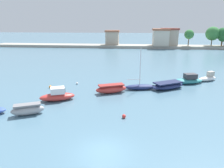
# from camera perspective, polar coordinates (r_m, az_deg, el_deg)

# --- Properties ---
(ground_plane) EXTENTS (400.00, 400.00, 0.00)m
(ground_plane) POSITION_cam_1_polar(r_m,az_deg,el_deg) (17.50, -2.47, -17.73)
(ground_plane) COLOR slate
(moored_boat_1) EXTENTS (3.66, 2.55, 1.24)m
(moored_boat_1) POSITION_cam_1_polar(r_m,az_deg,el_deg) (25.16, -21.68, -6.40)
(moored_boat_1) COLOR #9E9EA3
(moored_boat_1) RESTS_ON ground
(moored_boat_2) EXTENTS (4.79, 3.32, 1.73)m
(moored_boat_2) POSITION_cam_1_polar(r_m,az_deg,el_deg) (28.49, -14.43, -2.99)
(moored_boat_2) COLOR #C63833
(moored_boat_2) RESTS_ON ground
(moored_boat_3) EXTENTS (4.77, 3.15, 1.24)m
(moored_boat_3) POSITION_cam_1_polar(r_m,az_deg,el_deg) (30.51, -0.21, -1.30)
(moored_boat_3) COLOR #C63833
(moored_boat_3) RESTS_ON ground
(moored_boat_4) EXTENTS (5.06, 2.22, 6.32)m
(moored_boat_4) POSITION_cam_1_polar(r_m,az_deg,el_deg) (32.35, 7.69, -0.75)
(moored_boat_4) COLOR navy
(moored_boat_4) RESTS_ON ground
(moored_boat_5) EXTENTS (5.81, 4.64, 1.07)m
(moored_boat_5) POSITION_cam_1_polar(r_m,az_deg,el_deg) (33.52, 14.73, -0.39)
(moored_boat_5) COLOR navy
(moored_boat_5) RESTS_ON ground
(moored_boat_6) EXTENTS (5.83, 3.31, 1.64)m
(moored_boat_6) POSITION_cam_1_polar(r_m,az_deg,el_deg) (37.39, 19.50, 0.99)
(moored_boat_6) COLOR teal
(moored_boat_6) RESTS_ON ground
(moored_boat_7) EXTENTS (4.06, 3.05, 1.62)m
(moored_boat_7) POSITION_cam_1_polar(r_m,az_deg,el_deg) (40.34, 24.27, 1.48)
(moored_boat_7) COLOR white
(moored_boat_7) RESTS_ON ground
(mooring_buoy_0) EXTENTS (0.42, 0.42, 0.42)m
(mooring_buoy_0) POSITION_cam_1_polar(r_m,az_deg,el_deg) (34.22, -16.21, -0.69)
(mooring_buoy_0) COLOR orange
(mooring_buoy_0) RESTS_ON ground
(mooring_buoy_2) EXTENTS (0.35, 0.35, 0.35)m
(mooring_buoy_2) POSITION_cam_1_polar(r_m,az_deg,el_deg) (35.26, -9.35, 0.17)
(mooring_buoy_2) COLOR white
(mooring_buoy_2) RESTS_ON ground
(mooring_buoy_4) EXTENTS (0.42, 0.42, 0.42)m
(mooring_buoy_4) POSITION_cam_1_polar(r_m,az_deg,el_deg) (22.79, 3.23, -8.62)
(mooring_buoy_4) COLOR red
(mooring_buoy_4) RESTS_ON ground
(distant_shoreline) EXTENTS (111.23, 8.16, 8.26)m
(distant_shoreline) POSITION_cam_1_polar(r_m,az_deg,el_deg) (87.90, 11.59, 11.22)
(distant_shoreline) COLOR #9E998C
(distant_shoreline) RESTS_ON ground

